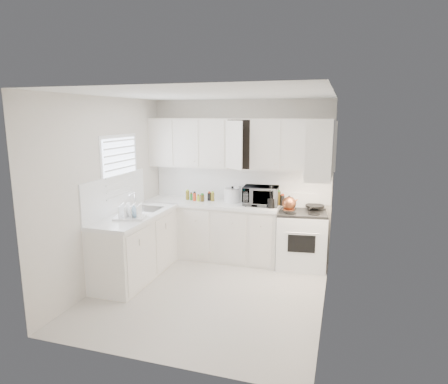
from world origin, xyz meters
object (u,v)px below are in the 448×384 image
at_px(rice_cooker, 232,194).
at_px(utensil_crock, 271,197).
at_px(tea_kettle, 289,202).
at_px(microwave, 261,194).
at_px(dish_rack, 130,211).
at_px(stove, 301,232).

bearing_deg(rice_cooker, utensil_crock, -32.56).
bearing_deg(tea_kettle, rice_cooker, 140.46).
bearing_deg(microwave, rice_cooker, 165.78).
bearing_deg(rice_cooker, dish_rack, -140.16).
bearing_deg(tea_kettle, stove, 17.07).
distance_m(microwave, utensil_crock, 0.25).
xyz_separation_m(microwave, dish_rack, (-1.55, -1.34, -0.07)).
distance_m(tea_kettle, dish_rack, 2.34).
bearing_deg(tea_kettle, utensil_crock, 150.95).
relative_size(tea_kettle, microwave, 0.48).
height_order(stove, dish_rack, dish_rack).
distance_m(stove, utensil_crock, 0.73).
bearing_deg(stove, tea_kettle, -145.83).
height_order(stove, utensil_crock, utensil_crock).
distance_m(tea_kettle, microwave, 0.51).
distance_m(stove, tea_kettle, 0.54).
distance_m(rice_cooker, dish_rack, 1.78).
relative_size(utensil_crock, dish_rack, 0.88).
relative_size(tea_kettle, utensil_crock, 0.72).
xyz_separation_m(microwave, rice_cooker, (-0.49, 0.08, -0.05)).
distance_m(microwave, dish_rack, 2.05).
bearing_deg(dish_rack, microwave, 24.60).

